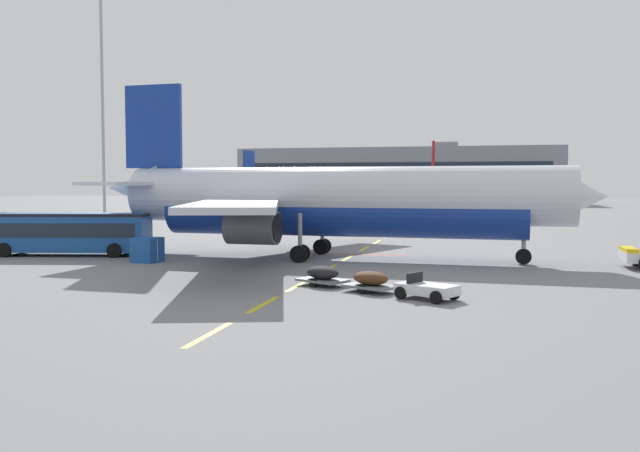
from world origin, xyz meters
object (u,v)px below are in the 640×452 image
Objects in this scene: airliner_far_right at (431,195)px; airliner_foreground at (332,200)px; baggage_train at (371,281)px; uld_cargo_container at (147,250)px; apron_light_mast_near at (102,79)px; apron_shuttle_bus at (63,231)px; airliner_mid_left at (278,193)px.

airliner_foreground is at bearing -92.70° from airliner_far_right.
uld_cargo_container is at bearing 150.91° from baggage_train.
uld_cargo_container is 46.12m from apron_light_mast_near.
apron_light_mast_near reaches higher than uld_cargo_container.
apron_shuttle_bus is at bearing -172.64° from airliner_foreground.
uld_cargo_container is at bearing -17.68° from apron_shuttle_bus.
airliner_far_right is 3.63× the size of baggage_train.
apron_shuttle_bus is at bearing 162.32° from uld_cargo_container.
airliner_far_right is 47.74m from apron_light_mast_near.
airliner_foreground reaches higher than airliner_far_right.
airliner_far_right is 69.77m from baggage_train.
uld_cargo_container reaches higher than baggage_train.
apron_light_mast_near is at bearing -101.49° from airliner_mid_left.
airliner_mid_left reaches higher than apron_shuttle_bus.
uld_cargo_container is at bearing -156.20° from airliner_foreground.
airliner_mid_left is at bearing 95.51° from apron_shuttle_bus.
apron_light_mast_near is (-8.91, -43.85, 14.40)m from airliner_mid_left.
apron_shuttle_bus is (7.41, -76.85, -1.67)m from airliner_mid_left.
apron_light_mast_near is (-35.21, 30.56, 13.87)m from airliner_foreground.
airliner_foreground is 15.07m from baggage_train.
apron_shuttle_bus is (-18.89, -2.44, -2.20)m from airliner_foreground.
apron_shuttle_bus is 26.40m from baggage_train.
airliner_foreground reaches higher than apron_shuttle_bus.
airliner_mid_left is (-26.30, 74.41, -0.53)m from airliner_foreground.
baggage_train is (2.27, -69.68, -2.87)m from airliner_far_right.
airliner_foreground is 4.21× the size of baggage_train.
apron_light_mast_near reaches higher than airliner_far_right.
airliner_mid_left is 47.01m from apron_light_mast_near.
airliner_far_right is (2.63, 55.85, -0.55)m from airliner_foreground.
airliner_foreground is 1.16× the size of airliner_far_right.
airliner_mid_left is at bearing 78.51° from apron_light_mast_near.
airliner_foreground is 18.83× the size of uld_cargo_container.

